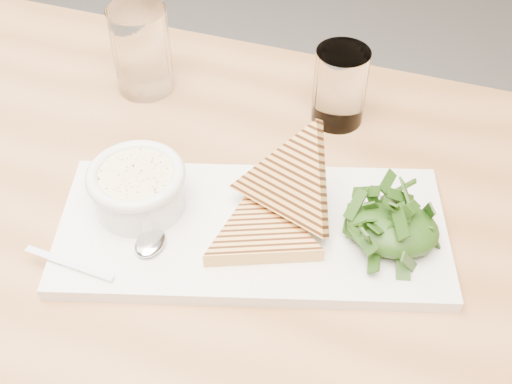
% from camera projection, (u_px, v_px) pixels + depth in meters
% --- Properties ---
extents(table_top, '(1.30, 0.94, 0.04)m').
position_uv_depth(table_top, '(188.00, 253.00, 0.73)').
color(table_top, '#AE7747').
rests_on(table_top, ground).
extents(platter, '(0.46, 0.27, 0.02)m').
position_uv_depth(platter, '(252.00, 230.00, 0.72)').
color(platter, white).
rests_on(platter, table_top).
extents(soup_bowl, '(0.10, 0.10, 0.04)m').
position_uv_depth(soup_bowl, '(139.00, 192.00, 0.72)').
color(soup_bowl, white).
rests_on(soup_bowl, platter).
extents(soup, '(0.09, 0.09, 0.01)m').
position_uv_depth(soup, '(136.00, 176.00, 0.70)').
color(soup, beige).
rests_on(soup, soup_bowl).
extents(bowl_rim, '(0.11, 0.11, 0.01)m').
position_uv_depth(bowl_rim, '(136.00, 175.00, 0.70)').
color(bowl_rim, white).
rests_on(bowl_rim, soup_bowl).
extents(sandwich_flat, '(0.18, 0.18, 0.02)m').
position_uv_depth(sandwich_flat, '(261.00, 232.00, 0.70)').
color(sandwich_flat, '#D79F50').
rests_on(sandwich_flat, platter).
extents(sandwich_lean, '(0.20, 0.21, 0.16)m').
position_uv_depth(sandwich_lean, '(291.00, 182.00, 0.69)').
color(sandwich_lean, '#D79F50').
rests_on(sandwich_lean, sandwich_flat).
extents(salad_base, '(0.10, 0.08, 0.04)m').
position_uv_depth(salad_base, '(393.00, 228.00, 0.69)').
color(salad_base, black).
rests_on(salad_base, platter).
extents(arugula_pile, '(0.11, 0.10, 0.05)m').
position_uv_depth(arugula_pile, '(394.00, 224.00, 0.68)').
color(arugula_pile, '#325817').
rests_on(arugula_pile, platter).
extents(spoon_bowl, '(0.04, 0.05, 0.01)m').
position_uv_depth(spoon_bowl, '(150.00, 243.00, 0.69)').
color(spoon_bowl, silver).
rests_on(spoon_bowl, platter).
extents(spoon_handle, '(0.11, 0.03, 0.00)m').
position_uv_depth(spoon_handle, '(69.00, 263.00, 0.67)').
color(spoon_handle, silver).
rests_on(spoon_handle, platter).
extents(glass_near, '(0.08, 0.08, 0.12)m').
position_uv_depth(glass_near, '(141.00, 50.00, 0.88)').
color(glass_near, white).
rests_on(glass_near, table_top).
extents(glass_far, '(0.07, 0.07, 0.11)m').
position_uv_depth(glass_far, '(340.00, 86.00, 0.83)').
color(glass_far, white).
rests_on(glass_far, table_top).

